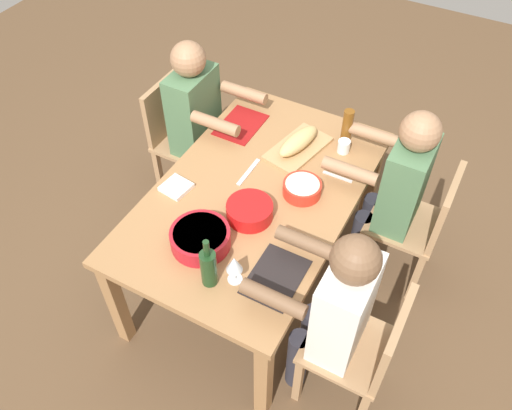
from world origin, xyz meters
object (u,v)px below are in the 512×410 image
(chair_near_right, at_px, (420,222))
(napkin_stack, at_px, (176,187))
(beer_bottle, at_px, (347,127))
(wine_glass, at_px, (234,265))
(dining_table, at_px, (256,202))
(diner_near_right, at_px, (396,185))
(chair_far_right, at_px, (179,134))
(chair_near_left, at_px, (366,349))
(wine_bottle, at_px, (209,267))
(diner_far_right, at_px, (200,116))
(serving_bowl_salad, at_px, (250,210))
(serving_bowl_pasta, at_px, (302,188))
(serving_bowl_greens, at_px, (200,237))
(bread_loaf, at_px, (299,141))
(diner_near_left, at_px, (335,309))
(cutting_board, at_px, (298,148))
(cup_near_right, at_px, (344,146))

(chair_near_right, relative_size, napkin_stack, 6.07)
(beer_bottle, bearing_deg, wine_glass, 175.83)
(dining_table, relative_size, wine_glass, 9.72)
(diner_near_right, xyz_separation_m, wine_glass, (-0.99, 0.46, 0.16))
(chair_far_right, distance_m, beer_bottle, 1.16)
(chair_near_right, bearing_deg, chair_near_left, 180.00)
(wine_bottle, bearing_deg, beer_bottle, -8.51)
(diner_far_right, relative_size, serving_bowl_salad, 5.04)
(serving_bowl_pasta, height_order, serving_bowl_greens, serving_bowl_greens)
(beer_bottle, bearing_deg, diner_near_right, -112.97)
(serving_bowl_pasta, relative_size, serving_bowl_greens, 0.70)
(bread_loaf, distance_m, napkin_stack, 0.74)
(dining_table, bearing_deg, serving_bowl_pasta, -65.68)
(dining_table, xyz_separation_m, diner_far_right, (0.44, 0.64, 0.04))
(diner_near_left, distance_m, napkin_stack, 1.06)
(serving_bowl_pasta, bearing_deg, diner_near_right, -50.71)
(diner_far_right, distance_m, napkin_stack, 0.68)
(diner_far_right, distance_m, wine_bottle, 1.29)
(diner_far_right, xyz_separation_m, serving_bowl_greens, (-0.89, -0.58, 0.09))
(serving_bowl_salad, height_order, serving_bowl_pasta, serving_bowl_salad)
(dining_table, distance_m, chair_near_right, 0.95)
(bread_loaf, height_order, napkin_stack, bread_loaf)
(serving_bowl_pasta, height_order, bread_loaf, bread_loaf)
(diner_far_right, distance_m, serving_bowl_greens, 1.06)
(dining_table, bearing_deg, chair_far_right, 61.74)
(diner_near_left, distance_m, diner_far_right, 1.56)
(chair_near_right, bearing_deg, napkin_stack, 117.55)
(serving_bowl_greens, bearing_deg, bread_loaf, -8.17)
(diner_near_right, bearing_deg, cutting_board, 93.66)
(diner_near_left, distance_m, cup_near_right, 1.03)
(serving_bowl_salad, relative_size, cup_near_right, 3.09)
(cup_near_right, bearing_deg, beer_bottle, 15.32)
(chair_near_left, distance_m, bread_loaf, 1.19)
(dining_table, height_order, chair_far_right, chair_far_right)
(wine_glass, xyz_separation_m, cup_near_right, (1.06, -0.11, -0.08))
(chair_near_left, bearing_deg, wine_glass, 98.93)
(dining_table, distance_m, chair_far_right, 0.95)
(dining_table, xyz_separation_m, wine_bottle, (-0.61, -0.09, 0.19))
(diner_far_right, height_order, cup_near_right, diner_far_right)
(chair_near_left, bearing_deg, diner_far_right, 58.83)
(cutting_board, height_order, bread_loaf, bread_loaf)
(diner_far_right, height_order, beer_bottle, diner_far_right)
(serving_bowl_greens, distance_m, cutting_board, 0.86)
(chair_near_left, distance_m, cup_near_right, 1.14)
(beer_bottle, bearing_deg, napkin_stack, 140.50)
(chair_near_right, xyz_separation_m, wine_bottle, (-1.05, 0.74, 0.37))
(dining_table, bearing_deg, diner_near_right, -55.34)
(dining_table, xyz_separation_m, serving_bowl_greens, (-0.44, 0.07, 0.14))
(beer_bottle, bearing_deg, chair_near_right, -105.88)
(diner_near_left, relative_size, diner_far_right, 1.00)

